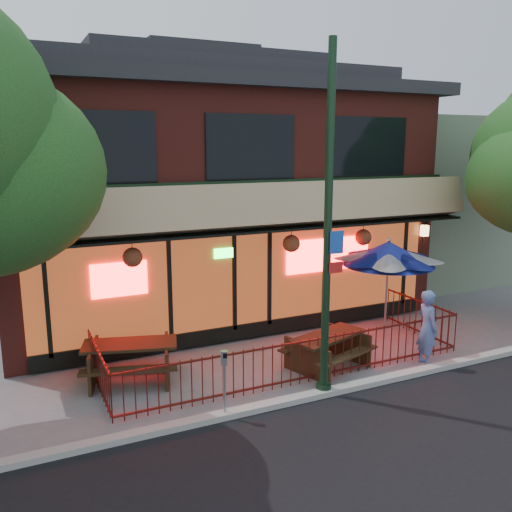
{
  "coord_description": "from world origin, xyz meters",
  "views": [
    {
      "loc": [
        -5.7,
        -9.25,
        5.07
      ],
      "look_at": [
        -0.42,
        2.0,
        2.5
      ],
      "focal_mm": 38.0,
      "sensor_mm": 36.0,
      "label": 1
    }
  ],
  "objects": [
    {
      "name": "restaurant_building",
      "position": [
        0.0,
        7.11,
        4.13
      ],
      "size": [
        12.96,
        9.49,
        8.05
      ],
      "color": "maroon",
      "rests_on": "ground"
    },
    {
      "name": "curb",
      "position": [
        0.0,
        -0.5,
        0.06
      ],
      "size": [
        80.0,
        0.25,
        0.12
      ],
      "primitive_type": "cube",
      "color": "#999993",
      "rests_on": "ground"
    },
    {
      "name": "pedestrian",
      "position": [
        2.98,
        -0.13,
        0.9
      ],
      "size": [
        0.55,
        0.73,
        1.8
      ],
      "primitive_type": "imported",
      "rotation": [
        0.0,
        0.0,
        1.38
      ],
      "color": "#5067A0",
      "rests_on": "ground"
    },
    {
      "name": "patio_fence",
      "position": [
        0.0,
        0.5,
        0.63
      ],
      "size": [
        8.44,
        2.62,
        1.0
      ],
      "color": "#4B1410",
      "rests_on": "ground"
    },
    {
      "name": "ground",
      "position": [
        0.0,
        0.0,
        0.0
      ],
      "size": [
        80.0,
        80.0,
        0.0
      ],
      "primitive_type": "plane",
      "color": "gray",
      "rests_on": "ground"
    },
    {
      "name": "picnic_table_right",
      "position": [
        0.8,
        0.7,
        0.52
      ],
      "size": [
        2.21,
        1.92,
        0.8
      ],
      "color": "#322211",
      "rests_on": "ground"
    },
    {
      "name": "picnic_table_left",
      "position": [
        -3.47,
        1.94,
        0.56
      ],
      "size": [
        2.35,
        2.03,
        0.86
      ],
      "color": "#322212",
      "rests_on": "ground"
    },
    {
      "name": "patio_umbrella",
      "position": [
        3.22,
        1.69,
        2.31
      ],
      "size": [
        2.37,
        2.37,
        2.71
      ],
      "color": "gray",
      "rests_on": "ground"
    },
    {
      "name": "street_light",
      "position": [
        0.0,
        -0.4,
        3.15
      ],
      "size": [
        0.43,
        0.32,
        7.0
      ],
      "color": "black",
      "rests_on": "ground"
    },
    {
      "name": "neighbor_building",
      "position": [
        9.0,
        7.7,
        3.0
      ],
      "size": [
        6.0,
        7.0,
        6.0
      ],
      "primitive_type": "cube",
      "color": "slate",
      "rests_on": "ground"
    },
    {
      "name": "parking_meter_near",
      "position": [
        -2.23,
        -0.48,
        0.9
      ],
      "size": [
        0.15,
        0.14,
        1.34
      ],
      "color": "#9EA0A6",
      "rests_on": "ground"
    }
  ]
}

